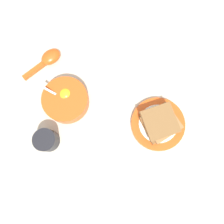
{
  "coord_description": "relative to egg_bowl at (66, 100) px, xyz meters",
  "views": [
    {
      "loc": [
        -0.15,
        0.02,
        0.75
      ],
      "look_at": [
        -0.01,
        -0.0,
        0.02
      ],
      "focal_mm": 35.0,
      "sensor_mm": 36.0,
      "label": 1
    }
  ],
  "objects": [
    {
      "name": "ground_plane",
      "position": [
        -0.06,
        -0.14,
        -0.03
      ],
      "size": [
        3.0,
        3.0,
        0.0
      ],
      "primitive_type": "plane",
      "color": "beige"
    },
    {
      "name": "toast_sandwich",
      "position": [
        -0.14,
        -0.29,
        0.01
      ],
      "size": [
        0.13,
        0.13,
        0.05
      ],
      "color": "brown",
      "rests_on": "toast_plate"
    },
    {
      "name": "soup_spoon",
      "position": [
        0.17,
        0.04,
        -0.01
      ],
      "size": [
        0.11,
        0.16,
        0.03
      ],
      "color": "#DB5119",
      "rests_on": "ground_plane"
    },
    {
      "name": "egg_bowl",
      "position": [
        0.0,
        0.0,
        0.0
      ],
      "size": [
        0.15,
        0.15,
        0.08
      ],
      "color": "#DB5119",
      "rests_on": "ground_plane"
    },
    {
      "name": "toast_plate",
      "position": [
        -0.14,
        -0.29,
        -0.02
      ],
      "size": [
        0.18,
        0.18,
        0.02
      ],
      "color": "#DB5119",
      "rests_on": "ground_plane"
    },
    {
      "name": "drinking_cup",
      "position": [
        -0.12,
        0.08,
        0.01
      ],
      "size": [
        0.07,
        0.07,
        0.07
      ],
      "color": "black",
      "rests_on": "ground_plane"
    }
  ]
}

